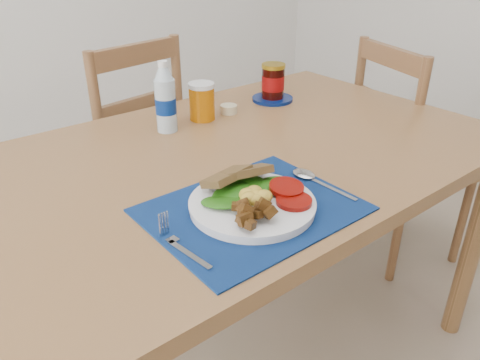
# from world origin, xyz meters

# --- Properties ---
(table) EXTENTS (1.40, 0.90, 0.75)m
(table) POSITION_xyz_m (0.00, 0.20, 0.67)
(table) COLOR brown
(table) RESTS_ON ground
(chair_far) EXTENTS (0.48, 0.46, 1.13)m
(chair_far) POSITION_xyz_m (-0.01, 0.92, 0.57)
(chair_far) COLOR brown
(chair_far) RESTS_ON ground
(chair_end) EXTENTS (0.49, 0.51, 1.10)m
(chair_end) POSITION_xyz_m (0.84, 0.25, 0.56)
(chair_end) COLOR brown
(chair_end) RESTS_ON ground
(placemat) EXTENTS (0.42, 0.33, 0.00)m
(placemat) POSITION_xyz_m (-0.19, -0.05, 0.75)
(placemat) COLOR #040E33
(placemat) RESTS_ON table
(breakfast_plate) EXTENTS (0.26, 0.26, 0.06)m
(breakfast_plate) POSITION_xyz_m (-0.19, -0.06, 0.77)
(breakfast_plate) COLOR silver
(breakfast_plate) RESTS_ON placemat
(fork) EXTENTS (0.03, 0.16, 0.00)m
(fork) POSITION_xyz_m (-0.38, -0.07, 0.76)
(fork) COLOR #B2B5BA
(fork) RESTS_ON placemat
(spoon) EXTENTS (0.04, 0.18, 0.01)m
(spoon) POSITION_xyz_m (0.00, -0.05, 0.76)
(spoon) COLOR #B2B5BA
(spoon) RESTS_ON placemat
(water_bottle) EXTENTS (0.06, 0.06, 0.20)m
(water_bottle) POSITION_xyz_m (-0.10, 0.44, 0.84)
(water_bottle) COLOR #ADBFCC
(water_bottle) RESTS_ON table
(juice_glass) EXTENTS (0.08, 0.08, 0.11)m
(juice_glass) POSITION_xyz_m (0.04, 0.45, 0.80)
(juice_glass) COLOR #BA5F04
(juice_glass) RESTS_ON table
(ramekin) EXTENTS (0.05, 0.05, 0.03)m
(ramekin) POSITION_xyz_m (0.13, 0.44, 0.76)
(ramekin) COLOR #C8BA93
(ramekin) RESTS_ON table
(jam_on_saucer) EXTENTS (0.14, 0.14, 0.13)m
(jam_on_saucer) POSITION_xyz_m (0.33, 0.45, 0.81)
(jam_on_saucer) COLOR #051652
(jam_on_saucer) RESTS_ON table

